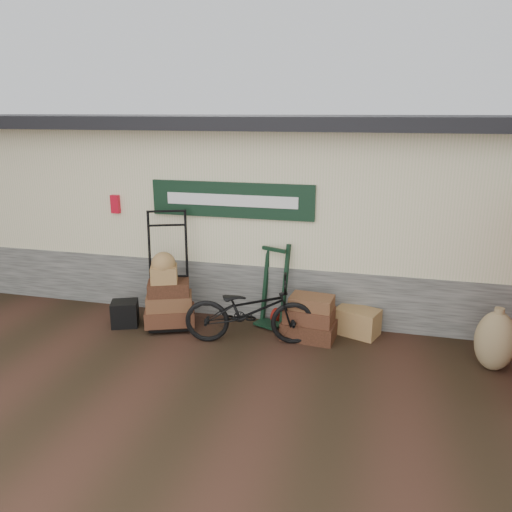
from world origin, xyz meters
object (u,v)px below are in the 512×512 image
(porter_trolley, at_px, (168,268))
(green_barrow, at_px, (274,285))
(bicycle, at_px, (250,307))
(suitcase_stack, at_px, (309,317))
(black_trunk, at_px, (125,314))
(wicker_hamper, at_px, (358,322))

(porter_trolley, distance_m, green_barrow, 1.66)
(green_barrow, distance_m, bicycle, 0.76)
(porter_trolley, height_order, suitcase_stack, porter_trolley)
(suitcase_stack, distance_m, bicycle, 0.91)
(green_barrow, xyz_separation_m, black_trunk, (-2.26, -0.63, -0.46))
(suitcase_stack, bearing_deg, bicycle, -157.67)
(porter_trolley, relative_size, black_trunk, 4.58)
(wicker_hamper, xyz_separation_m, bicycle, (-1.52, -0.67, 0.35))
(green_barrow, xyz_separation_m, bicycle, (-0.20, -0.72, -0.11))
(green_barrow, bearing_deg, wicker_hamper, 19.72)
(wicker_hamper, relative_size, black_trunk, 1.55)
(black_trunk, bearing_deg, bicycle, -2.58)
(green_barrow, relative_size, black_trunk, 3.28)
(porter_trolley, bearing_deg, suitcase_stack, -21.89)
(green_barrow, xyz_separation_m, suitcase_stack, (0.62, -0.39, -0.32))
(porter_trolley, height_order, bicycle, porter_trolley)
(green_barrow, height_order, bicycle, green_barrow)
(green_barrow, relative_size, suitcase_stack, 1.70)
(suitcase_stack, bearing_deg, porter_trolley, 179.28)
(porter_trolley, distance_m, black_trunk, 1.01)
(bicycle, bearing_deg, green_barrow, -26.26)
(porter_trolley, xyz_separation_m, green_barrow, (1.60, 0.36, -0.26))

